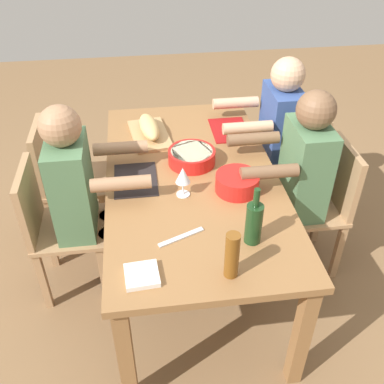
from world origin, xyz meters
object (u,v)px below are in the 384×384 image
(chair_far_center, at_px, (54,224))
(wine_bottle, at_px, (254,222))
(dining_table, at_px, (192,188))
(diner_far_center, at_px, (81,191))
(napkin_stack, at_px, (142,275))
(diner_near_right, at_px, (274,133))
(serving_bowl_greens, at_px, (237,182))
(cutting_board, at_px, (150,135))
(chair_near_right, at_px, (296,159))
(bread_loaf, at_px, (149,127))
(serving_bowl_pasta, at_px, (192,156))
(beer_bottle, at_px, (232,255))
(diner_near_center, at_px, (297,174))
(wine_glass, at_px, (183,176))
(chair_far_right, at_px, (62,176))
(chair_near_center, at_px, (322,201))

(chair_far_center, xyz_separation_m, wine_bottle, (-0.55, -0.99, 0.37))
(dining_table, distance_m, diner_far_center, 0.61)
(wine_bottle, xyz_separation_m, napkin_stack, (-0.16, 0.51, -0.10))
(diner_near_right, xyz_separation_m, serving_bowl_greens, (-0.64, 0.39, 0.10))
(wine_bottle, bearing_deg, cutting_board, 21.75)
(chair_far_center, bearing_deg, wine_bottle, -118.91)
(chair_near_right, bearing_deg, diner_far_center, 108.87)
(cutting_board, height_order, bread_loaf, bread_loaf)
(chair_near_right, distance_m, diner_near_right, 0.28)
(serving_bowl_pasta, relative_size, serving_bowl_greens, 1.18)
(wine_bottle, bearing_deg, beer_bottle, 143.82)
(diner_far_center, xyz_separation_m, diner_near_center, (0.00, -1.21, 0.00))
(serving_bowl_pasta, xyz_separation_m, wine_bottle, (-0.68, -0.19, 0.06))
(diner_near_right, bearing_deg, beer_bottle, 155.90)
(bread_loaf, bearing_deg, wine_glass, -167.86)
(serving_bowl_pasta, relative_size, beer_bottle, 1.22)
(serving_bowl_pasta, bearing_deg, beer_bottle, -176.86)
(wine_bottle, xyz_separation_m, wine_glass, (0.38, 0.27, 0.01))
(dining_table, height_order, chair_far_right, chair_far_right)
(diner_near_center, distance_m, bread_loaf, 0.94)
(chair_near_center, xyz_separation_m, beer_bottle, (-0.74, 0.73, 0.37))
(chair_far_center, xyz_separation_m, chair_near_right, (0.48, -1.58, 0.00))
(chair_far_right, height_order, cutting_board, chair_far_right)
(diner_far_center, bearing_deg, wine_bottle, -124.14)
(chair_far_center, relative_size, bread_loaf, 2.66)
(chair_near_right, distance_m, wine_bottle, 1.24)
(chair_far_center, height_order, diner_near_right, diner_near_right)
(cutting_board, xyz_separation_m, wine_bottle, (-1.02, -0.41, 0.10))
(serving_bowl_pasta, relative_size, wine_glass, 1.61)
(diner_far_center, height_order, chair_near_right, diner_far_center)
(diner_near_center, bearing_deg, wine_bottle, 143.53)
(diner_near_center, xyz_separation_m, chair_near_right, (0.48, -0.18, -0.21))
(cutting_board, bearing_deg, chair_far_center, 128.78)
(bread_loaf, xyz_separation_m, beer_bottle, (-1.21, -0.27, 0.04))
(wine_bottle, xyz_separation_m, beer_bottle, (-0.19, 0.14, 0.00))
(bread_loaf, relative_size, napkin_stack, 2.29)
(chair_far_right, distance_m, diner_near_right, 1.41)
(beer_bottle, bearing_deg, chair_near_center, -44.62)
(chair_near_center, xyz_separation_m, napkin_stack, (-0.70, 1.09, 0.27))
(chair_near_center, height_order, diner_near_right, diner_near_right)
(beer_bottle, bearing_deg, diner_near_right, -24.10)
(bread_loaf, height_order, wine_bottle, wine_bottle)
(serving_bowl_pasta, bearing_deg, serving_bowl_greens, -145.64)
(diner_near_right, bearing_deg, diner_far_center, 111.48)
(dining_table, xyz_separation_m, napkin_stack, (-0.70, 0.30, 0.10))
(diner_near_center, relative_size, serving_bowl_greens, 5.29)
(beer_bottle, distance_m, napkin_stack, 0.38)
(chair_near_center, xyz_separation_m, wine_glass, (-0.16, 0.86, 0.37))
(chair_far_right, bearing_deg, wine_bottle, -135.94)
(dining_table, bearing_deg, chair_far_center, 90.00)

